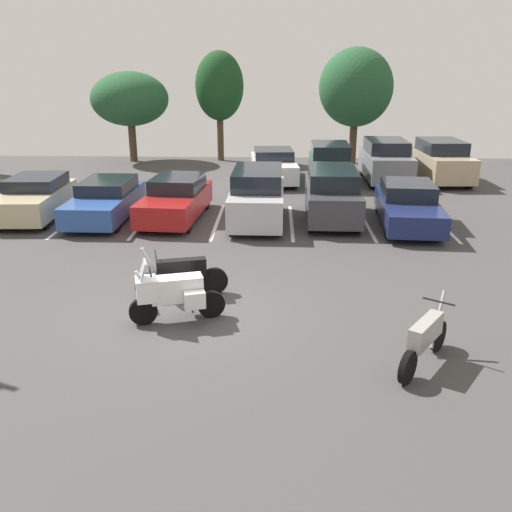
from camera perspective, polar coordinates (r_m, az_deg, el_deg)
ground at (r=13.12m, az=-6.91°, el=-5.81°), size 44.00×44.00×0.10m
motorcycle_touring at (r=12.43m, az=-8.41°, el=-3.64°), size 2.05×1.10×1.45m
motorcycle_second at (r=13.75m, az=-7.57°, el=-1.87°), size 2.20×0.81×1.32m
motorcycle_third at (r=11.09m, az=16.66°, el=-7.97°), size 1.32×1.83×1.25m
parking_stripes at (r=20.46m, az=-7.59°, el=3.48°), size 18.58×4.68×0.01m
car_champagne at (r=22.14m, az=-21.34°, el=5.45°), size 2.08×4.35×1.46m
car_blue at (r=21.21m, az=-14.89°, el=5.44°), size 1.89×4.76×1.36m
car_red at (r=20.68m, az=-8.07°, el=5.68°), size 2.18×4.76×1.48m
car_silver at (r=19.95m, az=0.14°, el=6.01°), size 1.88×4.39×1.87m
car_charcoal at (r=20.43m, az=7.66°, el=6.14°), size 1.92×4.40×1.83m
car_navy at (r=20.36m, az=15.03°, el=4.94°), size 2.22×5.03×1.45m
car_far_white at (r=27.19m, az=1.77°, el=9.08°), size 2.31×4.89×1.49m
car_far_green at (r=26.98m, az=7.46°, el=9.16°), size 1.94×4.57×1.79m
car_far_grey at (r=27.70m, az=12.90°, el=9.29°), size 1.95×4.54×1.95m
car_far_tan at (r=28.39m, az=18.16°, el=9.04°), size 2.14×4.45×1.92m
tree_far_left at (r=32.79m, az=-3.70°, el=16.66°), size 2.68×2.68×5.99m
tree_center at (r=33.21m, az=-12.59°, el=15.16°), size 4.27×4.27×4.91m
tree_rear at (r=32.16m, az=10.02°, el=16.35°), size 3.96×3.96×6.16m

